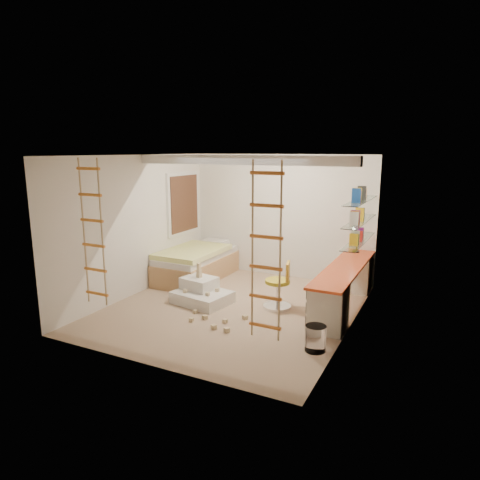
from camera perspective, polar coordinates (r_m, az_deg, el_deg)
The scene contains 15 objects.
floor at distance 7.50m, azimuth -1.03°, elevation -9.06°, with size 4.50×4.50×0.00m, color tan.
ceiling_beam at distance 7.27m, azimuth 0.00°, elevation 10.63°, with size 4.00×0.18×0.16m, color white.
window_frame at distance 9.37m, azimuth -7.60°, elevation 4.86°, with size 0.06×1.15×1.35m, color white.
window_blind at distance 9.35m, azimuth -7.40°, elevation 4.85°, with size 0.02×1.00×1.20m, color #4C2D1E.
rope_ladder_left at distance 6.50m, azimuth -19.03°, elevation 0.89°, with size 0.41×0.04×2.13m, color orange, non-canonical shape.
rope_ladder_right at distance 4.98m, azimuth 3.49°, elevation -1.67°, with size 0.41×0.04×2.13m, color #CA6922, non-canonical shape.
waste_bin at distance 6.03m, azimuth 10.04°, elevation -12.79°, with size 0.29×0.29×0.36m, color white.
desk at distance 7.59m, azimuth 13.71°, elevation -5.92°, with size 0.56×2.80×0.75m.
shelves at distance 7.56m, azimuth 15.70°, elevation 2.46°, with size 0.25×1.80×0.71m.
bed at distance 9.11m, azimuth -5.79°, elevation -3.12°, with size 1.02×2.00×0.69m.
task_lamp at distance 8.33m, azimuth 15.10°, elevation 0.80°, with size 0.14×0.36×0.57m.
swivel_chair at distance 7.43m, azimuth 5.19°, elevation -6.82°, with size 0.60×0.60×0.82m.
play_platform at distance 7.76m, azimuth -5.17°, elevation -7.07°, with size 1.05×0.88×0.42m.
toy_blocks at distance 7.26m, azimuth -4.32°, elevation -8.00°, with size 1.32×1.14×0.69m.
books at distance 7.55m, azimuth 15.73°, elevation 3.15°, with size 0.14×0.64×0.92m.
Camera 1 is at (3.22, -6.22, 2.68)m, focal length 32.00 mm.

